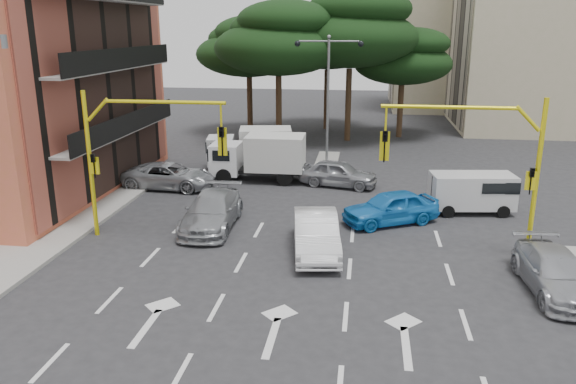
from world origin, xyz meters
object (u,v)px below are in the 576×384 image
Objects in this scene: car_white_hatch at (316,233)px; street_lamp_center at (328,77)px; car_silver_wagon at (212,211)px; car_silver_cross_a at (169,176)px; box_truck_b at (259,158)px; car_blue_compact at (391,207)px; signal_mast_left at (131,145)px; signal_mast_right at (488,155)px; car_silver_parked at (555,273)px; van_white at (472,193)px; box_truck_a at (250,149)px; car_silver_cross_b at (338,173)px.

street_lamp_center is at bearing 84.23° from car_white_hatch.
car_silver_wagon is 6.93m from car_silver_cross_a.
box_truck_b is at bearing 84.29° from car_silver_wagon.
car_blue_compact is (2.95, 3.80, -0.04)m from car_white_hatch.
box_truck_b is at bearing 70.89° from signal_mast_left.
street_lamp_center is at bearing 170.43° from car_blue_compact.
street_lamp_center is 11.49m from car_silver_cross_a.
car_silver_parked is (1.90, -2.87, -3.22)m from signal_mast_right.
van_white is (-1.31, 8.14, 0.27)m from car_silver_parked.
car_silver_parked is (15.50, -2.87, -3.22)m from signal_mast_left.
car_white_hatch is 4.81m from car_blue_compact.
car_silver_wagon reaches higher than car_silver_parked.
signal_mast_left is 8.10m from car_white_hatch.
box_truck_b is at bearing 131.36° from car_silver_parked.
box_truck_a is 0.97× the size of box_truck_b.
van_white is (0.59, 5.27, -2.95)m from signal_mast_right.
signal_mast_right is 1.22× the size of car_silver_cross_a.
van_white reaches higher than car_silver_parked.
box_truck_b reaches higher than car_white_hatch.
signal_mast_right is 16.70m from box_truck_a.
car_silver_parked is at bearing -62.73° from street_lamp_center.
street_lamp_center is 1.81× the size of car_blue_compact.
car_white_hatch is 1.25× the size of van_white.
car_blue_compact is at bearing 43.86° from car_white_hatch.
car_silver_wagon is 7.98m from box_truck_b.
street_lamp_center reaches higher than box_truck_b.
car_silver_cross_b is at bearing 48.84° from signal_mast_left.
car_blue_compact is 4.34m from van_white.
signal_mast_left is 1.18× the size of car_silver_wagon.
car_silver_cross_b is at bearing 176.36° from car_blue_compact.
signal_mast_left reaches higher than car_blue_compact.
car_blue_compact is 0.85× the size of car_silver_wagon.
signal_mast_right reaches higher than car_white_hatch.
signal_mast_right is at bearing -64.09° from street_lamp_center.
car_silver_cross_a is at bearing 129.26° from car_white_hatch.
car_silver_parked is 8.25m from van_white.
signal_mast_left is 1.60× the size of van_white.
street_lamp_center is at bearing -38.89° from box_truck_b.
box_truck_b is at bearing 137.33° from signal_mast_right.
car_silver_cross_b is 1.12× the size of van_white.
signal_mast_left is at bearing 159.96° from box_truck_b.
car_blue_compact is at bearing -143.14° from car_silver_cross_b.
box_truck_b is at bearing 103.99° from car_white_hatch.
signal_mast_right is 15.65m from street_lamp_center.
box_truck_a is at bearing 103.85° from car_white_hatch.
box_truck_a reaches higher than car_white_hatch.
car_blue_compact is 1.02× the size of car_silver_cross_b.
car_white_hatch is 13.66m from box_truck_a.
street_lamp_center is 7.04m from box_truck_b.
car_blue_compact is 1.14× the size of van_white.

